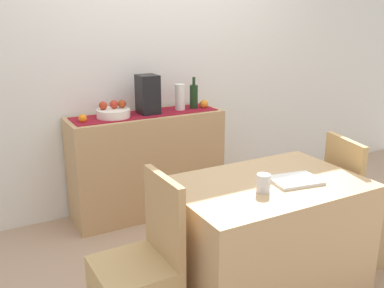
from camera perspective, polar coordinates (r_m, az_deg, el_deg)
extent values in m
cube|color=tan|center=(3.30, 4.93, -14.12)|extent=(6.40, 6.40, 0.02)
cube|color=silver|center=(3.88, -4.40, 11.81)|extent=(6.40, 0.06, 2.70)
cube|color=tan|center=(3.74, -5.93, -2.67)|extent=(1.31, 0.42, 0.88)
cube|color=maroon|center=(3.62, -6.14, 4.00)|extent=(1.23, 0.32, 0.01)
cylinder|color=white|center=(3.52, -10.37, 4.03)|extent=(0.27, 0.27, 0.06)
sphere|color=#A83716|center=(3.55, -9.25, 5.27)|extent=(0.07, 0.07, 0.07)
sphere|color=#AD2F19|center=(3.51, -11.70, 5.02)|extent=(0.07, 0.07, 0.07)
sphere|color=red|center=(3.53, -10.31, 5.18)|extent=(0.07, 0.07, 0.07)
cylinder|color=black|center=(3.79, 0.24, 6.25)|extent=(0.07, 0.07, 0.21)
cylinder|color=black|center=(3.77, 0.24, 8.34)|extent=(0.03, 0.03, 0.07)
cube|color=black|center=(3.60, -5.88, 6.52)|extent=(0.16, 0.18, 0.33)
cylinder|color=silver|center=(3.73, -1.60, 6.20)|extent=(0.09, 0.09, 0.23)
sphere|color=orange|center=(3.41, -14.28, 3.31)|extent=(0.06, 0.06, 0.06)
sphere|color=orange|center=(3.83, 1.60, 5.32)|extent=(0.08, 0.08, 0.08)
cube|color=tan|center=(2.72, 9.58, -12.23)|extent=(1.14, 0.75, 0.74)
cube|color=white|center=(2.60, 13.52, -4.69)|extent=(0.31, 0.25, 0.02)
cylinder|color=silver|center=(2.41, 9.43, -5.13)|extent=(0.08, 0.08, 0.10)
cube|color=tan|center=(2.27, -3.71, -9.53)|extent=(0.05, 0.40, 0.45)
cube|color=tan|center=(3.33, 21.22, -10.36)|extent=(0.48, 0.48, 0.45)
cube|color=tan|center=(3.06, 19.39, -3.41)|extent=(0.13, 0.40, 0.45)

